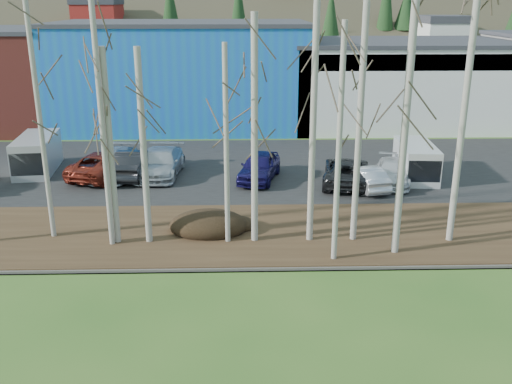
{
  "coord_description": "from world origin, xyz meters",
  "views": [
    {
      "loc": [
        -1.26,
        -8.93,
        9.91
      ],
      "look_at": [
        -0.66,
        13.04,
        2.5
      ],
      "focal_mm": 40.0,
      "sensor_mm": 36.0,
      "label": 1
    }
  ],
  "objects_px": {
    "car_5": "(365,177)",
    "car_4": "(259,166)",
    "car_8": "(115,163)",
    "van_white": "(417,162)",
    "car_1": "(134,163)",
    "car_6": "(346,171)",
    "van_grey": "(36,155)",
    "car_7": "(393,172)",
    "car_3": "(162,163)",
    "car_9": "(157,163)",
    "car_2": "(105,164)"
  },
  "relations": [
    {
      "from": "car_5",
      "to": "car_4",
      "type": "bearing_deg",
      "value": -30.46
    },
    {
      "from": "car_8",
      "to": "van_white",
      "type": "distance_m",
      "value": 17.46
    },
    {
      "from": "car_1",
      "to": "car_4",
      "type": "height_order",
      "value": "car_1"
    },
    {
      "from": "car_1",
      "to": "car_6",
      "type": "relative_size",
      "value": 0.93
    },
    {
      "from": "van_white",
      "to": "van_grey",
      "type": "height_order",
      "value": "van_grey"
    },
    {
      "from": "car_1",
      "to": "car_7",
      "type": "relative_size",
      "value": 1.1
    },
    {
      "from": "car_5",
      "to": "car_7",
      "type": "distance_m",
      "value": 2.0
    },
    {
      "from": "car_1",
      "to": "car_7",
      "type": "distance_m",
      "value": 14.84
    },
    {
      "from": "car_7",
      "to": "car_1",
      "type": "bearing_deg",
      "value": -173.89
    },
    {
      "from": "car_3",
      "to": "car_6",
      "type": "height_order",
      "value": "car_3"
    },
    {
      "from": "car_6",
      "to": "van_grey",
      "type": "relative_size",
      "value": 1.05
    },
    {
      "from": "car_4",
      "to": "car_6",
      "type": "bearing_deg",
      "value": 4.31
    },
    {
      "from": "car_1",
      "to": "car_3",
      "type": "xyz_separation_m",
      "value": [
        1.64,
        0.17,
        -0.05
      ]
    },
    {
      "from": "car_7",
      "to": "car_4",
      "type": "bearing_deg",
      "value": -173.69
    },
    {
      "from": "car_3",
      "to": "van_white",
      "type": "bearing_deg",
      "value": 0.63
    },
    {
      "from": "car_1",
      "to": "van_white",
      "type": "bearing_deg",
      "value": -177.87
    },
    {
      "from": "car_1",
      "to": "van_white",
      "type": "distance_m",
      "value": 16.36
    },
    {
      "from": "car_1",
      "to": "car_9",
      "type": "height_order",
      "value": "car_1"
    },
    {
      "from": "car_4",
      "to": "car_9",
      "type": "relative_size",
      "value": 0.89
    },
    {
      "from": "car_4",
      "to": "van_grey",
      "type": "height_order",
      "value": "van_grey"
    },
    {
      "from": "car_3",
      "to": "van_white",
      "type": "distance_m",
      "value": 14.72
    },
    {
      "from": "car_6",
      "to": "car_1",
      "type": "bearing_deg",
      "value": 3.04
    },
    {
      "from": "car_5",
      "to": "van_grey",
      "type": "bearing_deg",
      "value": -24.51
    },
    {
      "from": "car_1",
      "to": "van_white",
      "type": "height_order",
      "value": "van_white"
    },
    {
      "from": "car_1",
      "to": "car_3",
      "type": "distance_m",
      "value": 1.65
    },
    {
      "from": "car_8",
      "to": "car_2",
      "type": "bearing_deg",
      "value": -158.96
    },
    {
      "from": "car_5",
      "to": "car_8",
      "type": "xyz_separation_m",
      "value": [
        -14.07,
        2.77,
        0.11
      ]
    },
    {
      "from": "car_3",
      "to": "car_6",
      "type": "xyz_separation_m",
      "value": [
        10.47,
        -1.88,
        -0.02
      ]
    },
    {
      "from": "car_2",
      "to": "van_grey",
      "type": "xyz_separation_m",
      "value": [
        -4.31,
        1.12,
        0.3
      ]
    },
    {
      "from": "car_4",
      "to": "car_5",
      "type": "distance_m",
      "value": 5.95
    },
    {
      "from": "car_3",
      "to": "car_8",
      "type": "height_order",
      "value": "same"
    },
    {
      "from": "car_2",
      "to": "car_3",
      "type": "bearing_deg",
      "value": -158.38
    },
    {
      "from": "van_grey",
      "to": "car_1",
      "type": "bearing_deg",
      "value": -16.62
    },
    {
      "from": "car_4",
      "to": "car_5",
      "type": "xyz_separation_m",
      "value": [
        5.69,
        -1.75,
        -0.15
      ]
    },
    {
      "from": "car_6",
      "to": "car_7",
      "type": "xyz_separation_m",
      "value": [
        2.63,
        0.04,
        -0.09
      ]
    },
    {
      "from": "car_3",
      "to": "car_8",
      "type": "relative_size",
      "value": 1.0
    },
    {
      "from": "car_3",
      "to": "van_grey",
      "type": "relative_size",
      "value": 1.04
    },
    {
      "from": "car_2",
      "to": "van_white",
      "type": "bearing_deg",
      "value": -163.63
    },
    {
      "from": "car_1",
      "to": "car_5",
      "type": "bearing_deg",
      "value": 173.42
    },
    {
      "from": "car_3",
      "to": "car_4",
      "type": "height_order",
      "value": "car_4"
    },
    {
      "from": "car_3",
      "to": "car_7",
      "type": "bearing_deg",
      "value": -3.77
    },
    {
      "from": "car_7",
      "to": "car_8",
      "type": "relative_size",
      "value": 0.85
    },
    {
      "from": "car_1",
      "to": "car_4",
      "type": "distance_m",
      "value": 7.34
    },
    {
      "from": "car_1",
      "to": "car_6",
      "type": "height_order",
      "value": "car_1"
    },
    {
      "from": "car_4",
      "to": "van_white",
      "type": "xyz_separation_m",
      "value": [
        9.05,
        0.1,
        0.19
      ]
    },
    {
      "from": "car_2",
      "to": "van_grey",
      "type": "height_order",
      "value": "van_grey"
    },
    {
      "from": "car_4",
      "to": "car_8",
      "type": "relative_size",
      "value": 0.89
    },
    {
      "from": "car_8",
      "to": "van_white",
      "type": "height_order",
      "value": "van_white"
    },
    {
      "from": "car_3",
      "to": "car_8",
      "type": "bearing_deg",
      "value": -175.79
    },
    {
      "from": "car_4",
      "to": "van_grey",
      "type": "relative_size",
      "value": 0.93
    }
  ]
}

